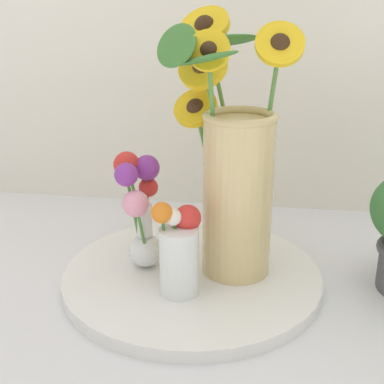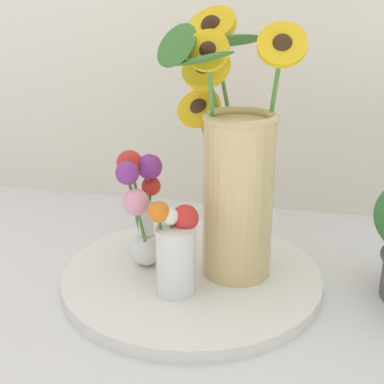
{
  "view_description": "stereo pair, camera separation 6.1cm",
  "coord_description": "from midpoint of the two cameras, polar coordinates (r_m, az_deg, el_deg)",
  "views": [
    {
      "loc": [
        0.15,
        -0.75,
        0.46
      ],
      "look_at": [
        0.03,
        0.04,
        0.16
      ],
      "focal_mm": 50.0,
      "sensor_mm": 36.0,
      "label": 1
    },
    {
      "loc": [
        0.21,
        -0.73,
        0.46
      ],
      "look_at": [
        0.03,
        0.04,
        0.16
      ],
      "focal_mm": 50.0,
      "sensor_mm": 36.0,
      "label": 2
    }
  ],
  "objects": [
    {
      "name": "ground_plane",
      "position": [
        0.89,
        -0.73,
        -10.53
      ],
      "size": [
        6.0,
        6.0,
        0.0
      ],
      "primitive_type": "plane",
      "color": "silver"
    },
    {
      "name": "vase_bulb_right",
      "position": [
        0.89,
        -3.47,
        -1.35
      ],
      "size": [
        0.08,
        0.1,
        0.19
      ],
      "color": "white",
      "rests_on": "serving_tray"
    },
    {
      "name": "serving_tray",
      "position": [
        0.91,
        1.94,
        -9.05
      ],
      "size": [
        0.43,
        0.43,
        0.02
      ],
      "color": "white",
      "rests_on": "ground_plane"
    },
    {
      "name": "mason_jar_sunflowers",
      "position": [
        0.85,
        6.56,
        2.2
      ],
      "size": [
        0.23,
        0.28,
        0.43
      ],
      "color": "#D1B77A",
      "rests_on": "serving_tray"
    },
    {
      "name": "vase_small_center",
      "position": [
        0.81,
        0.4,
        -6.26
      ],
      "size": [
        0.07,
        0.07,
        0.15
      ],
      "color": "white",
      "rests_on": "serving_tray"
    }
  ]
}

